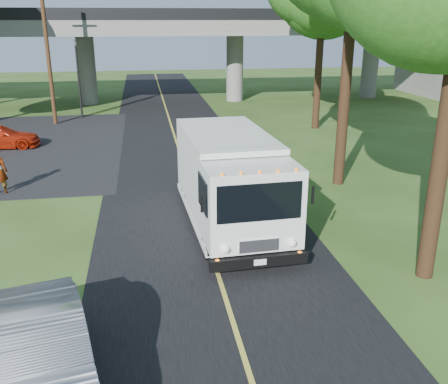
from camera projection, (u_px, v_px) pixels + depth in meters
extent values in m
plane|color=#2F4518|center=(230.00, 314.00, 11.72)|extent=(120.00, 120.00, 0.00)
cube|color=black|center=(189.00, 183.00, 21.04)|extent=(7.00, 90.00, 0.02)
cube|color=gold|center=(189.00, 183.00, 21.03)|extent=(0.12, 90.00, 0.01)
cube|color=slate|center=(161.00, 27.00, 39.58)|extent=(50.00, 9.00, 1.20)
cube|color=black|center=(163.00, 14.00, 35.18)|extent=(50.00, 0.25, 0.80)
cube|color=black|center=(158.00, 15.00, 43.39)|extent=(50.00, 0.25, 0.80)
cube|color=slate|center=(444.00, 61.00, 44.38)|extent=(4.00, 10.00, 6.00)
cylinder|color=slate|center=(87.00, 70.00, 39.75)|extent=(1.40, 1.40, 5.40)
cylinder|color=slate|center=(235.00, 68.00, 41.58)|extent=(1.40, 1.40, 5.40)
cylinder|color=slate|center=(370.00, 66.00, 43.41)|extent=(1.40, 1.40, 5.40)
cylinder|color=black|center=(79.00, 80.00, 34.19)|extent=(0.14, 0.14, 5.20)
imported|color=black|center=(76.00, 50.00, 33.53)|extent=(0.18, 0.22, 1.10)
cylinder|color=#472D19|center=(48.00, 54.00, 31.47)|extent=(0.26, 0.26, 9.00)
cylinder|color=#382314|center=(442.00, 150.00, 12.34)|extent=(0.44, 0.44, 7.00)
cylinder|color=#382314|center=(345.00, 91.00, 19.79)|extent=(0.44, 0.44, 7.70)
cylinder|color=#382314|center=(318.00, 75.00, 30.64)|extent=(0.44, 0.44, 6.65)
cube|color=white|center=(224.00, 166.00, 17.01)|extent=(2.85, 4.91, 2.45)
cube|color=white|center=(250.00, 202.00, 13.93)|extent=(2.71, 2.09, 2.23)
cube|color=black|center=(259.00, 202.00, 12.93)|extent=(2.29, 0.20, 1.03)
cube|color=black|center=(259.00, 261.00, 13.37)|extent=(2.73, 0.33, 0.30)
cube|color=white|center=(227.00, 211.00, 17.10)|extent=(2.92, 6.44, 0.20)
cylinder|color=black|center=(210.00, 243.00, 14.31)|extent=(0.35, 0.99, 0.98)
cylinder|color=black|center=(283.00, 236.00, 14.75)|extent=(0.35, 0.99, 0.98)
cylinder|color=black|center=(187.00, 192.00, 18.53)|extent=(0.35, 0.99, 0.98)
cylinder|color=black|center=(245.00, 188.00, 18.97)|extent=(0.35, 0.99, 0.98)
imported|color=gray|center=(43.00, 355.00, 9.09)|extent=(2.65, 4.85, 1.51)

